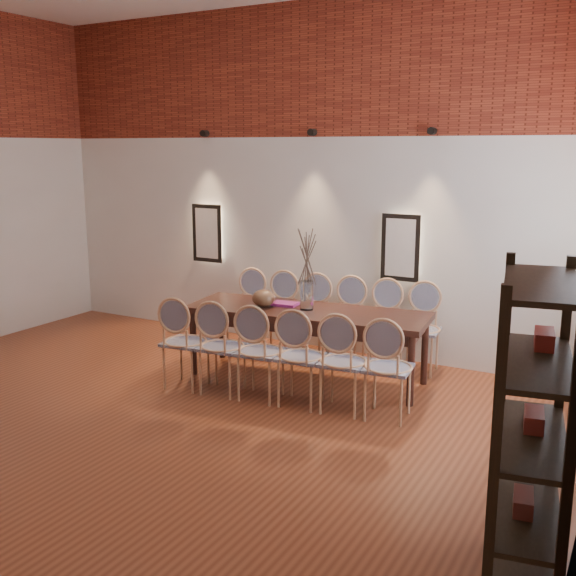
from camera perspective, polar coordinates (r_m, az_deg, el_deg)
The scene contains 26 objects.
floor at distance 5.73m, azimuth -16.14°, elevation -13.38°, with size 7.00×7.00×0.02m, color brown.
wall_back at distance 8.09m, azimuth 1.17°, elevation 9.12°, with size 7.00×0.10×4.00m, color silver.
brick_band_back at distance 8.06m, azimuth 0.96°, elevation 18.00°, with size 7.00×0.02×1.50m, color maroon.
niche_left at distance 8.75m, azimuth -6.74°, elevation 4.64°, with size 0.36×0.06×0.66m, color #FFEAC6.
niche_right at distance 7.55m, azimuth 9.57°, elevation 3.41°, with size 0.36×0.06×0.66m, color #FFEAC6.
spot_fixture_left at distance 8.66m, azimuth -7.07°, elevation 12.86°, with size 0.08×0.08×0.10m, color black.
spot_fixture_mid at distance 7.87m, azimuth 2.06°, elevation 13.04°, with size 0.08×0.08×0.10m, color black.
spot_fixture_right at distance 7.35m, azimuth 12.10°, elevation 12.87°, with size 0.08×0.08×0.10m, color black.
dining_table at distance 7.02m, azimuth 1.58°, elevation -4.80°, with size 2.49×0.80×0.75m, color #341711.
chair_near_a at distance 6.85m, azimuth -8.66°, elevation -4.54°, with size 0.44×0.44×0.94m, color tan, non-canonical shape.
chair_near_b at distance 6.65m, azimuth -5.58°, elevation -4.96°, with size 0.44×0.44×0.94m, color tan, non-canonical shape.
chair_near_c at distance 6.47m, azimuth -2.32°, elevation -5.39°, with size 0.44×0.44×0.94m, color tan, non-canonical shape.
chair_near_d at distance 6.32m, azimuth 1.12°, elevation -5.83°, with size 0.44×0.44×0.94m, color tan, non-canonical shape.
chair_near_e at distance 6.18m, azimuth 4.72°, elevation -6.26°, with size 0.44×0.44×0.94m, color tan, non-canonical shape.
chair_near_f at distance 6.08m, azimuth 8.48°, elevation -6.69°, with size 0.44×0.44×0.94m, color tan, non-canonical shape.
chair_far_a at distance 8.00m, azimuth -3.61°, elevation -2.03°, with size 0.44×0.44×0.94m, color tan, non-canonical shape.
chair_far_b at distance 7.83m, azimuth -0.88°, elevation -2.31°, with size 0.44×0.44×0.94m, color tan, non-canonical shape.
chair_far_c at distance 7.68m, azimuth 1.97°, elevation -2.60°, with size 0.44×0.44×0.94m, color tan, non-canonical shape.
chair_far_d at distance 7.55m, azimuth 4.93°, elevation -2.90°, with size 0.44×0.44×0.94m, color tan, non-canonical shape.
chair_far_e at distance 7.44m, azimuth 7.98°, elevation -3.20°, with size 0.44×0.44×0.94m, color tan, non-canonical shape.
chair_far_f at distance 7.35m, azimuth 11.12°, elevation -3.50°, with size 0.44×0.44×0.94m, color tan, non-canonical shape.
vase at distance 6.89m, azimuth 1.59°, elevation -0.62°, with size 0.14×0.14×0.30m, color silver.
dried_branches at distance 6.81m, azimuth 1.62°, elevation 3.08°, with size 0.50×0.50×0.70m, color #4A3A31, non-canonical shape.
bowl at distance 7.03m, azimuth -2.09°, elevation -0.86°, with size 0.24×0.24×0.18m, color brown.
book at distance 7.10m, azimuth -0.25°, elevation -1.36°, with size 0.26×0.18×0.03m, color #8E2478.
shelving_rack at distance 3.83m, azimuth 19.78°, elevation -11.81°, with size 0.38×1.00×1.80m, color black, non-canonical shape.
Camera 1 is at (3.76, -3.60, 2.39)m, focal length 42.00 mm.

